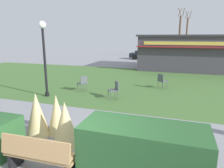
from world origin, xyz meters
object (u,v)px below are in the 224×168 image
object	(u,v)px
cafe_chair_east	(162,80)
tree_left_bg	(179,36)
lamppost_mid	(44,50)
park_bench	(40,155)
parked_car_west_slot	(145,55)
parked_car_center_slot	(186,56)
cafe_chair_west	(115,89)
cafe_chair_center	(83,82)
food_kiosk	(201,53)
tree_right_bg	(186,36)

from	to	relation	value
cafe_chair_east	tree_left_bg	distance (m)	19.74
lamppost_mid	cafe_chair_east	xyz separation A→B (m)	(5.55, 3.57, -1.89)
park_bench	parked_car_west_slot	distance (m)	25.21
cafe_chair_east	parked_car_center_slot	bearing A→B (deg)	84.25
cafe_chair_west	tree_left_bg	bearing A→B (deg)	83.30
cafe_chair_center	parked_car_west_slot	distance (m)	18.23
cafe_chair_east	parked_car_west_slot	bearing A→B (deg)	102.83
food_kiosk	cafe_chair_west	world-z (taller)	food_kiosk
lamppost_mid	tree_left_bg	bearing A→B (deg)	75.12
lamppost_mid	cafe_chair_west	world-z (taller)	lamppost_mid
lamppost_mid	parked_car_west_slot	bearing A→B (deg)	84.59
food_kiosk	cafe_chair_center	world-z (taller)	food_kiosk
cafe_chair_west	cafe_chair_center	bearing A→B (deg)	159.25
cafe_chair_center	tree_right_bg	distance (m)	26.51
food_kiosk	tree_right_bg	world-z (taller)	tree_right_bg
park_bench	tree_left_bg	size ratio (longest dim) A/B	0.25
tree_left_bg	tree_right_bg	size ratio (longest dim) A/B	1.00
parked_car_center_slot	park_bench	bearing A→B (deg)	-97.90
cafe_chair_west	parked_car_west_slot	xyz separation A→B (m)	(-1.64, 19.04, 0.12)
tree_left_bg	cafe_chair_center	bearing A→B (deg)	-102.51
parked_car_west_slot	tree_right_bg	bearing A→B (deg)	54.66
lamppost_mid	cafe_chair_center	xyz separation A→B (m)	(1.35, 1.50, -1.89)
parked_car_west_slot	tree_left_bg	distance (m)	6.00
food_kiosk	cafe_chair_center	distance (m)	12.59
park_bench	tree_right_bg	bearing A→B (deg)	83.87
parked_car_center_slot	cafe_chair_center	bearing A→B (deg)	-107.74
tree_right_bg	cafe_chair_center	bearing A→B (deg)	-102.79
cafe_chair_west	cafe_chair_east	distance (m)	3.53
lamppost_mid	parked_car_center_slot	xyz separation A→B (m)	(7.17, 19.73, -1.77)
parked_car_center_slot	tree_left_bg	bearing A→B (deg)	106.82
cafe_chair_east	tree_left_bg	size ratio (longest dim) A/B	0.13
lamppost_mid	food_kiosk	xyz separation A→B (m)	(8.29, 11.95, -0.79)
cafe_chair_center	tree_left_bg	distance (m)	22.31
food_kiosk	tree_left_bg	distance (m)	11.48
tree_left_bg	parked_car_center_slot	bearing A→B (deg)	-73.18
cafe_chair_center	tree_right_bg	world-z (taller)	tree_right_bg
food_kiosk	parked_car_west_slot	distance (m)	10.13
parked_car_center_slot	tree_right_bg	size ratio (longest dim) A/B	0.62
lamppost_mid	cafe_chair_east	bearing A→B (deg)	32.74
cafe_chair_center	tree_left_bg	size ratio (longest dim) A/B	0.13
tree_right_bg	parked_car_center_slot	bearing A→B (deg)	-90.10
cafe_chair_east	cafe_chair_west	bearing A→B (deg)	-125.27
tree_left_bg	tree_right_bg	bearing A→B (deg)	75.73
lamppost_mid	food_kiosk	size ratio (longest dim) A/B	0.34
lamppost_mid	cafe_chair_center	size ratio (longest dim) A/B	4.28
park_bench	parked_car_center_slot	xyz separation A→B (m)	(3.49, 25.14, 0.16)
cafe_chair_west	tree_left_bg	size ratio (longest dim) A/B	0.13
parked_car_west_slot	parked_car_center_slot	distance (m)	5.31
cafe_chair_center	lamppost_mid	bearing A→B (deg)	-131.84
cafe_chair_center	tree_right_bg	bearing A→B (deg)	77.21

